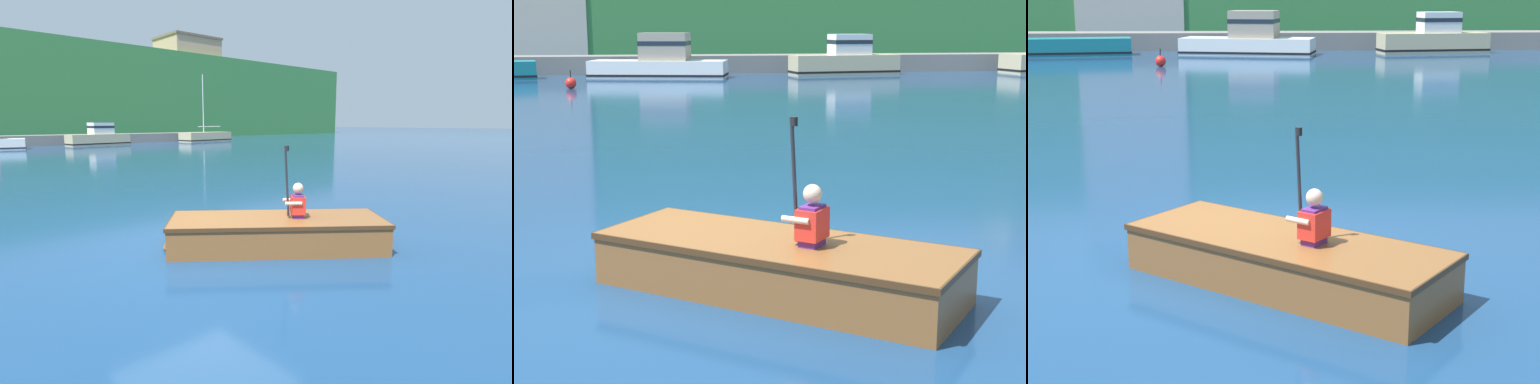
# 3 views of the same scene
# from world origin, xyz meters

# --- Properties ---
(ground_plane) EXTENTS (300.00, 300.00, 0.00)m
(ground_plane) POSITION_xyz_m (0.00, 0.00, 0.00)
(ground_plane) COLOR navy
(waterfront_apartment_right) EXTENTS (7.86, 7.22, 14.23)m
(waterfront_apartment_right) POSITION_xyz_m (29.69, 47.52, 7.13)
(waterfront_apartment_right) COLOR tan
(waterfront_apartment_right) RESTS_ON ground
(moored_boat_dock_center_near) EXTENTS (6.15, 2.88, 6.98)m
(moored_boat_dock_center_near) POSITION_xyz_m (21.24, 30.85, 0.48)
(moored_boat_dock_center_near) COLOR #CCB789
(moored_boat_dock_center_near) RESTS_ON ground
(moored_boat_dock_east_inner) EXTENTS (5.62, 2.30, 2.00)m
(moored_boat_dock_east_inner) POSITION_xyz_m (9.76, 30.82, 0.72)
(moored_boat_dock_east_inner) COLOR #CCB789
(moored_boat_dock_east_inner) RESTS_ON ground
(rowboat_foreground) EXTENTS (3.41, 3.04, 0.50)m
(rowboat_foreground) POSITION_xyz_m (0.75, -0.94, 0.28)
(rowboat_foreground) COLOR brown
(rowboat_foreground) RESTS_ON ground
(person_paddler) EXTENTS (0.46, 0.45, 1.14)m
(person_paddler) POSITION_xyz_m (1.05, -1.17, 0.75)
(person_paddler) COLOR #592672
(person_paddler) RESTS_ON rowboat_foreground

